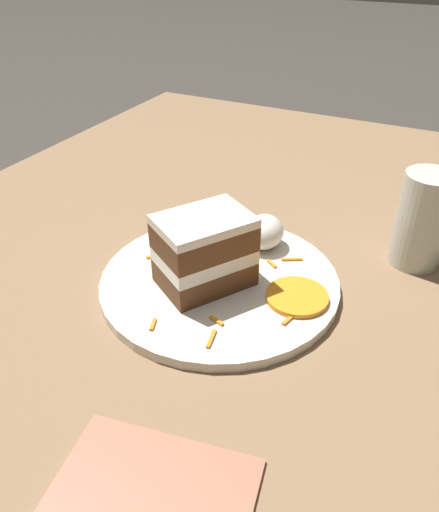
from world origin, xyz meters
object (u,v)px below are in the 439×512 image
object	(u,v)px
cream_dollop	(264,232)
orange_garnish	(297,297)
cake_slice	(204,251)
plate	(220,281)
drinking_glass	(421,226)

from	to	relation	value
cream_dollop	orange_garnish	distance (m)	0.12
cake_slice	cream_dollop	distance (m)	0.11
plate	cream_dollop	distance (m)	0.10
orange_garnish	cake_slice	bearing A→B (deg)	99.46
plate	drinking_glass	bearing A→B (deg)	-51.47
cream_dollop	drinking_glass	world-z (taller)	drinking_glass
cream_dollop	drinking_glass	size ratio (longest dim) A/B	0.45
cream_dollop	orange_garnish	size ratio (longest dim) A/B	0.78
cake_slice	cream_dollop	xyz separation A→B (m)	(0.11, -0.03, -0.02)
cake_slice	cream_dollop	size ratio (longest dim) A/B	2.27
plate	cake_slice	size ratio (longest dim) A/B	2.27
cream_dollop	cake_slice	bearing A→B (deg)	163.17
orange_garnish	drinking_glass	xyz separation A→B (m)	(0.16, -0.10, 0.04)
cream_dollop	drinking_glass	xyz separation A→B (m)	(0.07, -0.18, 0.02)
plate	cake_slice	bearing A→B (deg)	145.00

